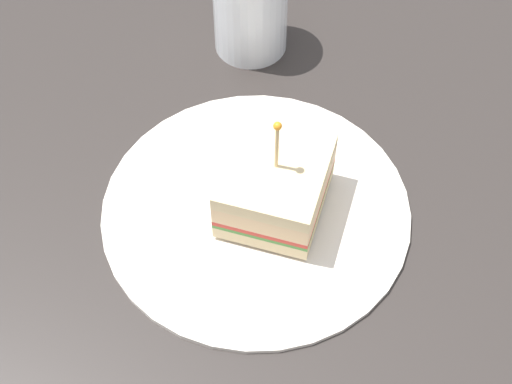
# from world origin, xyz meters

# --- Properties ---
(ground_plane) EXTENTS (1.17, 1.17, 0.02)m
(ground_plane) POSITION_xyz_m (0.00, 0.00, -0.01)
(ground_plane) COLOR #2D2826
(plate) EXTENTS (0.28, 0.28, 0.01)m
(plate) POSITION_xyz_m (0.00, 0.00, 0.00)
(plate) COLOR silver
(plate) RESTS_ON ground_plane
(sandwich_half_center) EXTENTS (0.12, 0.12, 0.11)m
(sandwich_half_center) POSITION_xyz_m (-0.02, -0.00, 0.04)
(sandwich_half_center) COLOR beige
(sandwich_half_center) RESTS_ON plate
(drink_glass) EXTENTS (0.08, 0.08, 0.10)m
(drink_glass) POSITION_xyz_m (-0.02, -0.21, 0.04)
(drink_glass) COLOR silver
(drink_glass) RESTS_ON ground_plane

